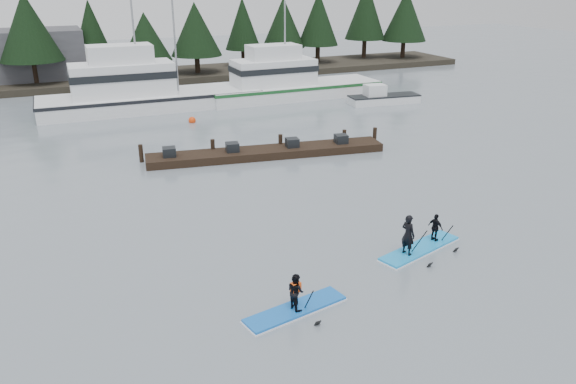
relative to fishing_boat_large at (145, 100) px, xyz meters
name	(u,v)px	position (x,y,z in m)	size (l,w,h in m)	color
ground	(358,280)	(1.97, -29.19, -0.71)	(160.00, 160.00, 0.00)	slate
far_shore	(142,77)	(1.97, 12.81, -0.41)	(70.00, 8.00, 0.60)	#2D281E
treeline	(142,80)	(1.97, 12.81, -0.71)	(60.00, 4.00, 8.00)	black
fishing_boat_large	(145,100)	(0.00, 0.00, 0.00)	(16.64, 4.88, 9.47)	white
fishing_boat_medium	(288,90)	(11.89, -0.50, -0.09)	(14.81, 4.32, 8.76)	white
skiff	(384,99)	(18.09, -5.63, -0.38)	(5.71, 1.71, 0.67)	white
floating_dock	(267,152)	(4.26, -14.93, -0.48)	(13.62, 1.82, 0.45)	black
buoy_c	(359,100)	(16.88, -3.75, -0.71)	(0.62, 0.62, 0.62)	#E63B0B
buoy_b	(192,122)	(2.29, -5.52, -0.71)	(0.52, 0.52, 0.52)	#E63B0B
paddleboard_solo	(296,301)	(-0.78, -30.09, -0.33)	(3.52, 1.48, 1.79)	blue
paddleboard_duo	(419,240)	(5.16, -28.23, -0.23)	(3.88, 1.94, 2.19)	#178FDB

